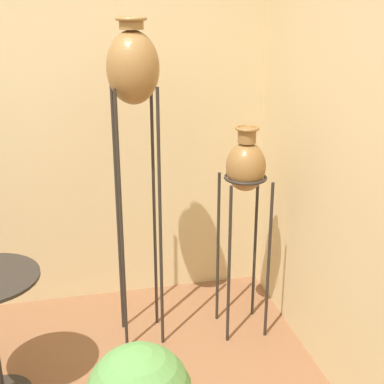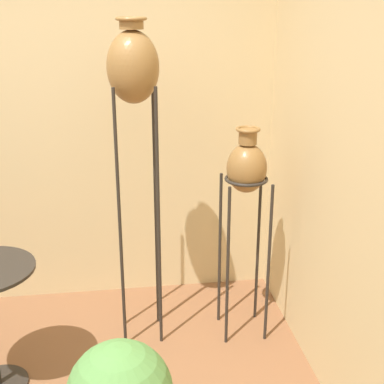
{
  "view_description": "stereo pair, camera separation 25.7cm",
  "coord_description": "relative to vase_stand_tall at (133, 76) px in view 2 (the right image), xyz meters",
  "views": [
    {
      "loc": [
        0.26,
        -2.02,
        2.11
      ],
      "look_at": [
        0.95,
        0.99,
        1.0
      ],
      "focal_mm": 50.0,
      "sensor_mm": 36.0,
      "label": 1
    },
    {
      "loc": [
        0.51,
        -2.07,
        2.11
      ],
      "look_at": [
        0.95,
        0.99,
        1.0
      ],
      "focal_mm": 50.0,
      "sensor_mm": 36.0,
      "label": 2
    }
  ],
  "objects": [
    {
      "name": "wall_back",
      "position": [
        -0.61,
        0.62,
        -0.35
      ],
      "size": [
        7.23,
        0.06,
        2.7
      ],
      "color": "#D1B784",
      "rests_on": "ground_plane"
    },
    {
      "name": "vase_stand_medium",
      "position": [
        0.67,
        -0.06,
        -0.59
      ],
      "size": [
        0.28,
        0.28,
        1.4
      ],
      "color": "#28231E",
      "rests_on": "ground_plane"
    },
    {
      "name": "vase_stand_tall",
      "position": [
        0.0,
        0.0,
        0.0
      ],
      "size": [
        0.3,
        0.3,
        2.03
      ],
      "color": "#28231E",
      "rests_on": "ground_plane"
    },
    {
      "name": "wall_right",
      "position": [
        1.03,
        -1.02,
        -0.35
      ],
      "size": [
        0.06,
        7.23,
        2.7
      ],
      "color": "#D1B784",
      "rests_on": "ground_plane"
    }
  ]
}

